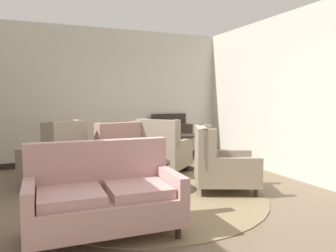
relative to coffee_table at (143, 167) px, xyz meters
name	(u,v)px	position (x,y,z in m)	size (l,w,h in m)	color
ground	(157,203)	(0.00, -0.59, -0.37)	(8.91, 8.91, 0.00)	brown
wall_back	(106,96)	(0.00, 2.59, 1.11)	(5.66, 0.08, 2.96)	beige
wall_right	(272,96)	(2.74, 0.36, 1.11)	(0.08, 4.46, 2.96)	beige
baseboard_back	(107,159)	(0.00, 2.53, -0.31)	(5.50, 0.03, 0.12)	black
area_rug	(149,196)	(0.00, -0.29, -0.37)	(3.37, 3.37, 0.01)	#847051
coffee_table	(143,167)	(0.00, 0.00, 0.00)	(0.82, 0.82, 0.46)	black
porcelain_vase	(140,153)	(-0.05, -0.02, 0.23)	(0.15, 0.15, 0.32)	beige
settee	(104,197)	(-0.89, -1.37, 0.03)	(1.57, 0.86, 0.97)	tan
armchair_back_corner	(220,165)	(1.09, -0.45, 0.04)	(1.16, 1.10, 1.00)	gray
armchair_near_window	(113,154)	(-0.20, 1.12, 0.05)	(0.93, 1.00, 1.01)	tan
armchair_far_left	(57,159)	(-1.19, 0.80, 0.08)	(1.11, 1.11, 1.07)	gray
armchair_beside_settee	(163,151)	(0.70, 0.91, 0.06)	(1.19, 1.18, 1.05)	gray
side_table	(186,149)	(1.28, 1.13, 0.05)	(0.50, 0.50, 0.70)	black
sideboard	(172,139)	(1.48, 2.30, 0.10)	(0.88, 0.42, 1.06)	black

